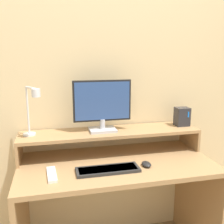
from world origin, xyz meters
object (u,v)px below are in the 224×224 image
Objects in this scene: monitor at (102,105)px; mouse at (146,164)px; keyboard at (108,170)px; remote_control at (52,174)px; router_dock at (182,117)px; desk_lamp at (32,108)px.

monitor is 0.50m from mouse.
mouse is (0.23, -0.29, -0.34)m from monitor.
monitor is 0.46m from keyboard.
mouse is 0.59m from remote_control.
router_dock is 0.75m from keyboard.
mouse is at bearing -52.30° from monitor.
router_dock reaches higher than keyboard.
monitor is 0.47m from desk_lamp.
monitor reaches higher than remote_control.
mouse is at bearing -142.77° from router_dock.
desk_lamp reaches higher than remote_control.
monitor is 1.23× the size of desk_lamp.
desk_lamp is 3.83× the size of mouse.
mouse reaches higher than keyboard.
router_dock is (1.08, 0.05, -0.13)m from desk_lamp.
desk_lamp reaches higher than keyboard.
desk_lamp is 1.65× the size of remote_control.
keyboard is at bearing -154.14° from router_dock.
desk_lamp is at bearing 160.30° from mouse.
monitor is at bearing 38.85° from remote_control.
keyboard is (-0.65, -0.31, -0.22)m from router_dock.
mouse is at bearing 3.55° from keyboard.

